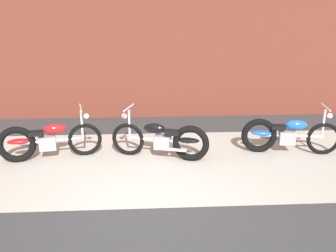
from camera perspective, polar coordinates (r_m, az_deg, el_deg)
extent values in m
plane|color=#38383A|center=(5.65, -2.88, -12.73)|extent=(80.00, 80.00, 0.00)
cube|color=#B2ADA3|center=(7.21, -3.02, -5.67)|extent=(36.00, 3.50, 0.01)
cube|color=brown|center=(10.07, -3.43, 17.44)|extent=(36.00, 0.50, 5.65)
torus|color=black|center=(7.62, -12.81, -2.07)|extent=(0.68, 0.23, 0.68)
torus|color=black|center=(7.68, -22.54, -2.68)|extent=(0.74, 0.29, 0.73)
cylinder|color=silver|center=(7.61, -17.71, -2.19)|extent=(1.22, 0.33, 0.06)
cube|color=#99999E|center=(7.63, -18.28, -2.52)|extent=(0.36, 0.28, 0.28)
ellipsoid|color=red|center=(7.53, -17.27, -0.42)|extent=(0.47, 0.28, 0.20)
ellipsoid|color=red|center=(7.65, -22.22, -2.23)|extent=(0.47, 0.27, 0.10)
cube|color=black|center=(7.57, -19.94, -1.08)|extent=(0.32, 0.26, 0.08)
cylinder|color=silver|center=(7.53, -13.27, 0.13)|extent=(0.05, 0.05, 0.62)
cylinder|color=silver|center=(7.43, -13.46, 2.78)|extent=(0.16, 0.57, 0.03)
sphere|color=white|center=(7.48, -12.60, 1.51)|extent=(0.11, 0.11, 0.11)
cylinder|color=silver|center=(7.81, -19.95, -2.85)|extent=(0.55, 0.18, 0.06)
torus|color=black|center=(7.49, -6.25, -2.07)|extent=(0.67, 0.27, 0.68)
torus|color=black|center=(7.16, 3.60, -2.72)|extent=(0.74, 0.34, 0.73)
cylinder|color=silver|center=(7.29, -1.44, -2.19)|extent=(1.20, 0.41, 0.06)
cube|color=#99999E|center=(7.29, -0.83, -2.54)|extent=(0.37, 0.30, 0.28)
ellipsoid|color=black|center=(7.23, -2.06, -0.35)|extent=(0.48, 0.31, 0.20)
ellipsoid|color=black|center=(7.15, 3.21, -2.24)|extent=(0.47, 0.30, 0.10)
cube|color=black|center=(7.17, 0.71, -1.02)|extent=(0.33, 0.27, 0.08)
cylinder|color=silver|center=(7.38, -6.03, 0.17)|extent=(0.05, 0.05, 0.62)
cylinder|color=silver|center=(7.28, -6.12, 2.87)|extent=(0.20, 0.56, 0.03)
sphere|color=white|center=(7.36, -6.81, 1.56)|extent=(0.11, 0.11, 0.11)
cylinder|color=silver|center=(7.13, 0.75, -3.71)|extent=(0.54, 0.22, 0.06)
torus|color=black|center=(8.13, 23.11, -1.84)|extent=(0.68, 0.18, 0.68)
torus|color=black|center=(7.83, 14.03, -1.45)|extent=(0.74, 0.24, 0.73)
cylinder|color=silver|center=(7.95, 18.68, -1.46)|extent=(1.23, 0.25, 0.06)
cube|color=#99999E|center=(7.94, 18.09, -1.72)|extent=(0.35, 0.27, 0.28)
ellipsoid|color=blue|center=(7.89, 19.41, 0.17)|extent=(0.46, 0.26, 0.20)
ellipsoid|color=blue|center=(7.82, 14.43, -1.04)|extent=(0.46, 0.25, 0.10)
cube|color=black|center=(7.83, 16.81, -0.17)|extent=(0.31, 0.24, 0.08)
cylinder|color=silver|center=(8.03, 23.10, 0.26)|extent=(0.05, 0.05, 0.62)
cylinder|color=silver|center=(7.94, 23.41, 2.74)|extent=(0.12, 0.58, 0.03)
sphere|color=white|center=(8.01, 23.94, 1.46)|extent=(0.11, 0.11, 0.11)
cylinder|color=silver|center=(8.06, 16.15, -1.87)|extent=(0.55, 0.14, 0.06)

